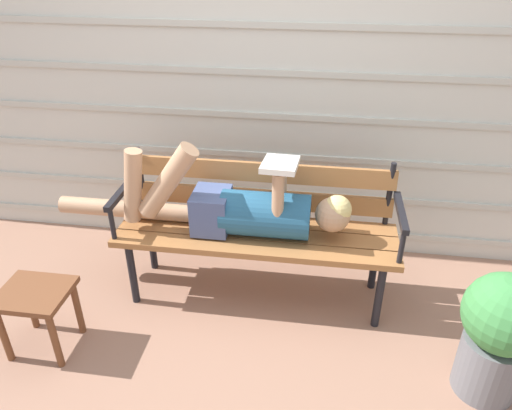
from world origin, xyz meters
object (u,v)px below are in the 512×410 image
reclining_person (238,207)px  footstool (37,304)px  potted_plant (500,332)px  park_bench (258,221)px

reclining_person → footstool: 1.13m
reclining_person → potted_plant: size_ratio=2.60×
park_bench → reclining_person: size_ratio=0.93×
potted_plant → park_bench: bearing=153.3°
reclining_person → footstool: bearing=-148.6°
park_bench → reclining_person: reclining_person is taller
potted_plant → footstool: bearing=-178.9°
footstool → potted_plant: (2.21, 0.04, 0.08)m
park_bench → reclining_person: (-0.10, -0.07, 0.12)m
reclining_person → footstool: size_ratio=4.65×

